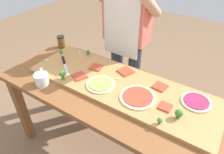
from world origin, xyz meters
TOP-DOWN VIEW (x-y plane):
  - prep_table at (0.00, 0.00)m, footprint 1.87×0.70m
  - cutting_board at (-0.03, 0.07)m, footprint 1.46×0.48m
  - chefs_knife at (-0.57, 0.04)m, footprint 0.23×0.19m
  - pizza_whole_beet_magenta at (0.50, 0.17)m, footprint 0.20×0.20m
  - pizza_whole_tomato_red at (0.15, 0.00)m, footprint 0.25×0.25m
  - pizza_whole_pesto_green at (-0.15, -0.03)m, footprint 0.21×0.21m
  - pizza_slice_far_left at (0.23, 0.19)m, footprint 0.10×0.10m
  - pizza_slice_near_right at (0.34, 0.01)m, footprint 0.08×0.08m
  - pizza_slice_near_left at (-0.07, 0.22)m, footprint 0.13×0.13m
  - pizza_slice_center at (-0.31, 0.14)m, footprint 0.11×0.11m
  - pizza_slice_far_right at (-0.34, -0.03)m, footprint 0.13×0.13m
  - broccoli_floret_center_left at (0.44, -0.03)m, footprint 0.05×0.05m
  - broccoli_floret_back_mid at (-0.49, 0.27)m, footprint 0.03×0.03m
  - broccoli_floret_front_left at (-0.43, -0.12)m, footprint 0.05×0.05m
  - broccoli_floret_center_right at (-0.71, 0.15)m, footprint 0.03×0.03m
  - broccoli_floret_front_mid at (0.36, -0.13)m, footprint 0.03×0.03m
  - cheese_crumble_a at (-0.07, 0.10)m, footprint 0.02×0.02m
  - cheese_crumble_b at (-0.58, 0.26)m, footprint 0.02×0.02m
  - cheese_crumble_c at (-0.65, -0.14)m, footprint 0.03×0.03m
  - cheese_crumble_d at (-0.73, -0.01)m, footprint 0.02×0.02m
  - flour_cup at (-0.55, -0.23)m, footprint 0.11×0.11m
  - sauce_jar at (-0.83, 0.28)m, footprint 0.07×0.07m
  - cook_center at (-0.27, 0.55)m, footprint 0.54×0.39m

SIDE VIEW (x-z plane):
  - prep_table at x=0.00m, z-range 0.29..1.07m
  - cutting_board at x=-0.03m, z-range 0.78..0.81m
  - pizza_slice_far_left at x=0.23m, z-range 0.81..0.82m
  - pizza_slice_near_right at x=0.34m, z-range 0.81..0.82m
  - pizza_slice_near_left at x=-0.07m, z-range 0.81..0.82m
  - pizza_slice_center at x=-0.31m, z-range 0.81..0.82m
  - pizza_slice_far_right at x=-0.34m, z-range 0.81..0.82m
  - chefs_knife at x=-0.57m, z-range 0.81..0.82m
  - cheese_crumble_a at x=-0.07m, z-range 0.81..0.82m
  - cheese_crumble_b at x=-0.58m, z-range 0.81..0.82m
  - pizza_whole_tomato_red at x=0.15m, z-range 0.81..0.83m
  - pizza_whole_pesto_green at x=-0.15m, z-range 0.81..0.83m
  - pizza_whole_beet_magenta at x=0.50m, z-range 0.81..0.83m
  - cheese_crumble_d at x=-0.73m, z-range 0.81..0.83m
  - cheese_crumble_c at x=-0.65m, z-range 0.81..0.83m
  - flour_cup at x=-0.55m, z-range 0.78..0.87m
  - broccoli_floret_center_right at x=-0.71m, z-range 0.81..0.85m
  - broccoli_floret_back_mid at x=-0.49m, z-range 0.81..0.86m
  - broccoli_floret_front_mid at x=0.36m, z-range 0.81..0.86m
  - sauce_jar at x=-0.83m, z-range 0.78..0.90m
  - broccoli_floret_center_left at x=0.44m, z-range 0.82..0.88m
  - broccoli_floret_front_left at x=-0.43m, z-range 0.82..0.89m
  - cook_center at x=-0.27m, z-range 0.16..1.83m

